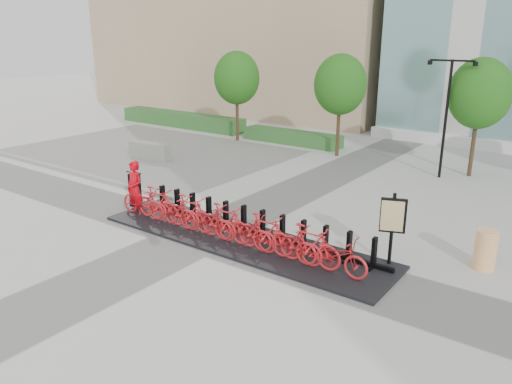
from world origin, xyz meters
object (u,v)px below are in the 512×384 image
Objects in this scene: worker_red at (135,189)px; kiosk at (135,189)px; jersey_barrier at (150,151)px; map_sign at (393,219)px; construction_barrel at (485,250)px; bike_0 at (143,201)px.

kiosk is at bearing 147.06° from worker_red.
map_sign reaches higher than jersey_barrier.
construction_barrel is 2.62m from map_sign.
map_sign is (14.28, -4.51, 0.95)m from jersey_barrier.
kiosk is 0.64× the size of map_sign.
construction_barrel is (10.27, 2.71, -0.04)m from bike_0.
worker_red is 10.98m from construction_barrel.
bike_0 is 0.53m from worker_red.
kiosk reaches higher than construction_barrel.
construction_barrel is at bearing 1.33° from kiosk.
bike_0 is 1.12m from kiosk.
bike_0 is 1.77× the size of construction_barrel.
worker_red reaches higher than bike_0.
bike_0 is 1.46× the size of kiosk.
kiosk is at bearing 163.95° from map_sign.
bike_0 is 0.89× the size of jersey_barrier.
bike_0 is 10.62m from construction_barrel.
construction_barrel is 16.68m from jersey_barrier.
worker_red reaches higher than kiosk.
worker_red is at bearing 90.00° from bike_0.
worker_red is at bearing -165.70° from construction_barrel.
worker_red is 0.90× the size of jersey_barrier.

